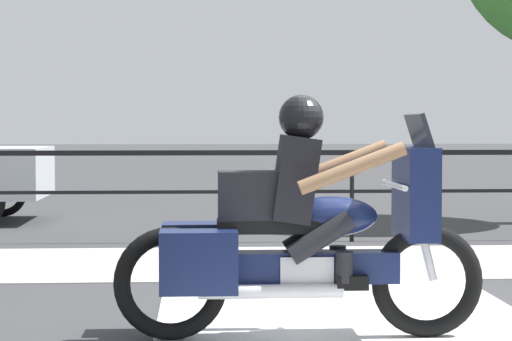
% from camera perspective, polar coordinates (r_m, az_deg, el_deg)
% --- Properties ---
extents(ground_plane, '(120.00, 120.00, 0.00)m').
position_cam_1_polar(ground_plane, '(6.86, 12.16, -9.06)').
color(ground_plane, '#38383A').
extents(sidewalk_band, '(44.00, 2.40, 0.01)m').
position_cam_1_polar(sidewalk_band, '(10.13, 6.99, -5.18)').
color(sidewalk_band, '#A8A59E').
rests_on(sidewalk_band, ground).
extents(crosswalk_band, '(2.66, 6.00, 0.01)m').
position_cam_1_polar(crosswalk_band, '(6.51, 6.02, -9.62)').
color(crosswalk_band, silver).
rests_on(crosswalk_band, ground).
extents(fence_railing, '(36.00, 0.05, 1.08)m').
position_cam_1_polar(fence_railing, '(11.74, 5.51, 0.06)').
color(fence_railing, black).
rests_on(fence_railing, ground).
extents(motorcycle, '(2.40, 0.76, 1.58)m').
position_cam_1_polar(motorcycle, '(6.43, 2.38, -3.50)').
color(motorcycle, black).
rests_on(motorcycle, ground).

